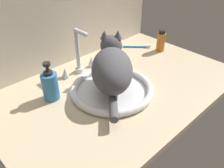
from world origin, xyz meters
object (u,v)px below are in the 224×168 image
cat (112,67)px  toothbrush (137,47)px  soap_pump_bottle (50,85)px  faucet (79,56)px  amber_bottle (161,41)px  sink_basin (112,89)px

cat → toothbrush: (40.82, 20.70, -10.90)cm
cat → soap_pump_bottle: (-22.48, 12.91, -5.21)cm
cat → toothbrush: cat is taller
faucet → soap_pump_bottle: faucet is taller
toothbrush → faucet: bearing=178.9°
soap_pump_bottle → toothbrush: bearing=7.0°
cat → toothbrush: size_ratio=2.80×
soap_pump_bottle → cat: bearing=-29.9°
soap_pump_bottle → toothbrush: 64.02cm
faucet → soap_pump_bottle: bearing=-158.0°
faucet → amber_bottle: bearing=-14.5°
faucet → soap_pump_bottle: 23.14cm
faucet → cat: size_ratio=0.65×
cat → soap_pump_bottle: 26.44cm
faucet → cat: 21.75cm
toothbrush → cat: bearing=-153.1°
sink_basin → faucet: 23.98cm
faucet → cat: (1.14, -21.54, 2.79)cm
cat → amber_bottle: cat is taller
amber_bottle → toothbrush: (-6.36, 11.66, -5.14)cm
sink_basin → soap_pump_bottle: size_ratio=2.14×
faucet → toothbrush: faucet is taller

